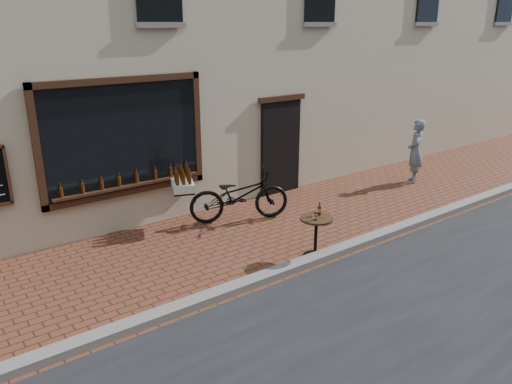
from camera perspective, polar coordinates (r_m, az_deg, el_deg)
ground at (r=8.54m, az=7.49°, el=-8.49°), size 90.00×90.00×0.00m
kerb at (r=8.64m, az=6.58°, el=-7.66°), size 90.00×0.25×0.12m
cargo_bicycle at (r=10.19m, az=-2.16°, el=-0.33°), size 2.45×1.49×1.16m
bistro_table at (r=8.66m, az=6.89°, el=-4.21°), size 0.58×0.58×0.99m
pedestrian at (r=13.24m, az=17.75°, el=4.45°), size 0.71×0.66×1.62m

